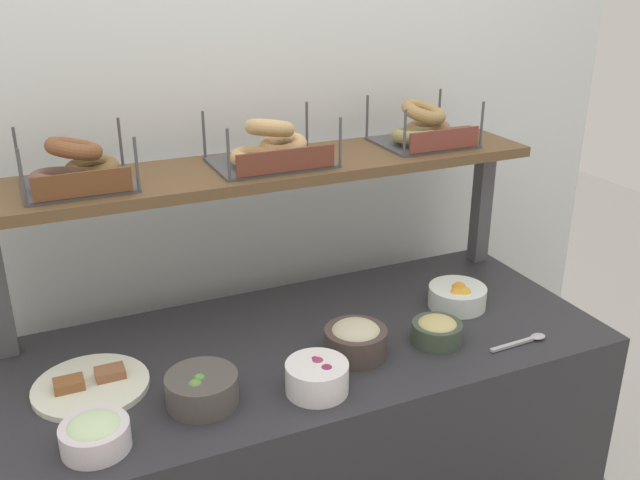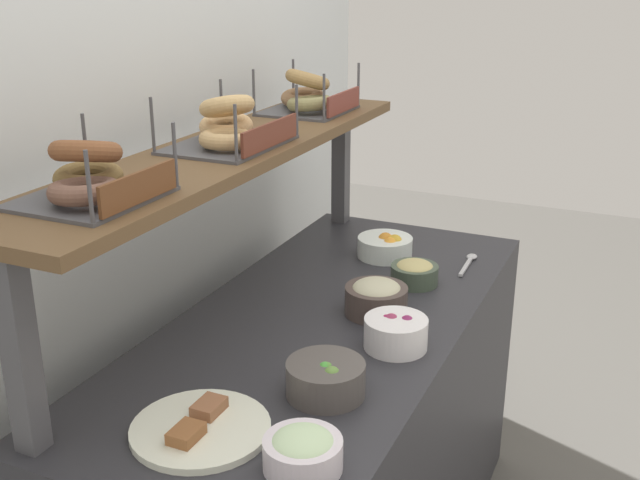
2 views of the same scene
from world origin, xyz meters
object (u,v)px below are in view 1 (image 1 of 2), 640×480
Objects in this scene: serving_spoon_near_plate at (527,340)px; bagel_basket_everything at (423,129)px; serving_plate_white at (91,385)px; bagel_basket_plain at (271,148)px; bowl_fruit_salad at (458,296)px; bowl_beet_salad at (317,377)px; bowl_veggie_mix at (202,389)px; bowl_scallion_spread at (95,434)px; bagel_basket_cinnamon_raisin at (76,169)px; bowl_hummus at (437,330)px; bowl_tuna_salad at (356,339)px.

serving_spoon_near_plate is 0.71m from bagel_basket_everything.
bagel_basket_plain reaches higher than serving_plate_white.
bowl_beet_salad is (-0.56, -0.23, 0.00)m from bowl_fruit_salad.
bowl_veggie_mix is at bearing -152.65° from bagel_basket_everything.
serving_plate_white is 1.53× the size of serving_spoon_near_plate.
bowl_fruit_salad is 1.10m from bowl_scallion_spread.
bowl_fruit_salad is at bearing -94.57° from bagel_basket_everything.
bowl_scallion_spread is at bearing -179.90° from bowl_beet_salad.
bagel_basket_everything is (-0.03, 0.53, 0.47)m from serving_spoon_near_plate.
serving_plate_white is 1.14m from serving_spoon_near_plate.
bowl_beet_salad is at bearing -157.86° from bowl_fruit_salad.
bowl_fruit_salad reaches higher than bowl_scallion_spread.
serving_plate_white is at bearing -156.19° from bagel_basket_plain.
serving_spoon_near_plate is at bearing -43.68° from bagel_basket_plain.
bowl_scallion_spread is 1.28m from bagel_basket_everything.
bagel_basket_plain is at bearing 81.13° from bowl_beet_salad.
bowl_veggie_mix is at bearing -35.90° from serving_plate_white.
bagel_basket_everything is (1.02, 0.01, 0.00)m from bagel_basket_cinnamon_raisin.
bagel_basket_plain is (0.52, -0.01, 0.00)m from bagel_basket_cinnamon_raisin.
bowl_beet_salad is (0.27, -0.06, 0.00)m from bowl_veggie_mix.
bowl_hummus is at bearing -114.25° from bagel_basket_everything.
bowl_fruit_salad is 1.16× the size of bowl_scallion_spread.
bagel_basket_cinnamon_raisin is at bearing 131.88° from bowl_beet_salad.
serving_plate_white is at bearing 154.92° from bowl_beet_salad.
bagel_basket_plain is (0.34, 0.42, 0.44)m from bowl_veggie_mix.
serving_plate_white is 1.20m from bagel_basket_everything.
bowl_beet_salad is 0.88m from bagel_basket_everything.
bagel_basket_everything is at bearing 14.07° from serving_plate_white.
bowl_veggie_mix is at bearing 174.10° from serving_spoon_near_plate.
serving_plate_white is 0.54m from bagel_basket_cinnamon_raisin.
bowl_scallion_spread is at bearing -94.67° from serving_plate_white.
bagel_basket_everything is at bearing 65.75° from bowl_hummus.
bagel_basket_everything is at bearing 24.66° from bowl_scallion_spread.
bagel_basket_everything is (0.42, 0.39, 0.43)m from bowl_tuna_salad.
bowl_hummus is 0.48× the size of bagel_basket_cinnamon_raisin.
bowl_beet_salad is 0.84× the size of serving_spoon_near_plate.
bagel_basket_plain reaches higher than bowl_veggie_mix.
bowl_veggie_mix reaches higher than bowl_fruit_salad.
bagel_basket_plain is at bearing 136.32° from serving_spoon_near_plate.
bowl_scallion_spread is at bearing -140.59° from bagel_basket_plain.
serving_plate_white is 0.97× the size of bagel_basket_cinnamon_raisin.
bowl_veggie_mix is 1.05m from bagel_basket_everything.
bowl_beet_salad reaches higher than bowl_scallion_spread.
bagel_basket_cinnamon_raisin is (-1.05, 0.52, 0.47)m from serving_spoon_near_plate.
bowl_hummus is 0.25m from serving_spoon_near_plate.
bowl_scallion_spread is (-1.07, -0.23, 0.00)m from bowl_fruit_salad.
bowl_scallion_spread is 0.52× the size of bagel_basket_cinnamon_raisin.
bowl_beet_salad is 0.54× the size of bagel_basket_cinnamon_raisin.
bowl_veggie_mix reaches higher than bowl_scallion_spread.
bowl_fruit_salad is 1.04× the size of bowl_tuna_salad.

